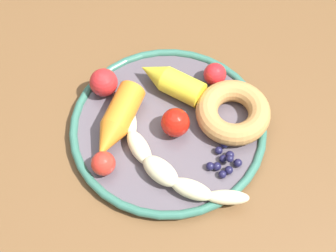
{
  "coord_description": "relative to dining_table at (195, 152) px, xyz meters",
  "views": [
    {
      "loc": [
        -0.37,
        -0.06,
        1.34
      ],
      "look_at": [
        -0.02,
        0.04,
        0.75
      ],
      "focal_mm": 52.69,
      "sensor_mm": 36.0,
      "label": 1
    }
  ],
  "objects": [
    {
      "name": "tomato_mid",
      "position": [
        -0.11,
        0.1,
        0.11
      ],
      "size": [
        0.03,
        0.03,
        0.03
      ],
      "primitive_type": "sphere",
      "color": "red",
      "rests_on": "plate"
    },
    {
      "name": "banana",
      "position": [
        -0.09,
        0.02,
        0.11
      ],
      "size": [
        0.12,
        0.21,
        0.03
      ],
      "color": "beige",
      "rests_on": "plate"
    },
    {
      "name": "plate",
      "position": [
        -0.02,
        0.04,
        0.09
      ],
      "size": [
        0.28,
        0.28,
        0.02
      ],
      "color": "#544B54",
      "rests_on": "dining_table"
    },
    {
      "name": "tomato_extra",
      "position": [
        0.08,
        -0.01,
        0.11
      ],
      "size": [
        0.03,
        0.03,
        0.03
      ],
      "primitive_type": "sphere",
      "color": "red",
      "rests_on": "plate"
    },
    {
      "name": "dining_table",
      "position": [
        0.0,
        0.0,
        0.0
      ],
      "size": [
        1.21,
        0.88,
        0.73
      ],
      "color": "brown",
      "rests_on": "ground_plane"
    },
    {
      "name": "donut",
      "position": [
        0.02,
        -0.05,
        0.11
      ],
      "size": [
        0.15,
        0.15,
        0.03
      ],
      "primitive_type": "torus",
      "rotation": [
        0.0,
        0.0,
        2.44
      ],
      "color": "#BB8447",
      "rests_on": "plate"
    },
    {
      "name": "carrot_orange",
      "position": [
        -0.04,
        0.11,
        0.11
      ],
      "size": [
        0.12,
        0.05,
        0.04
      ],
      "color": "orange",
      "rests_on": "plate"
    },
    {
      "name": "tomato_near",
      "position": [
        -0.02,
        0.03,
        0.11
      ],
      "size": [
        0.04,
        0.04,
        0.04
      ],
      "primitive_type": "sphere",
      "color": "red",
      "rests_on": "plate"
    },
    {
      "name": "tomato_far",
      "position": [
        0.01,
        0.15,
        0.11
      ],
      "size": [
        0.04,
        0.04,
        0.04
      ],
      "primitive_type": "sphere",
      "color": "red",
      "rests_on": "plate"
    },
    {
      "name": "blueberry_pile",
      "position": [
        -0.05,
        -0.05,
        0.1
      ],
      "size": [
        0.06,
        0.05,
        0.02
      ],
      "color": "#191638",
      "rests_on": "plate"
    },
    {
      "name": "carrot_yellow",
      "position": [
        0.04,
        0.05,
        0.11
      ],
      "size": [
        0.06,
        0.11,
        0.04
      ],
      "color": "yellow",
      "rests_on": "plate"
    }
  ]
}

